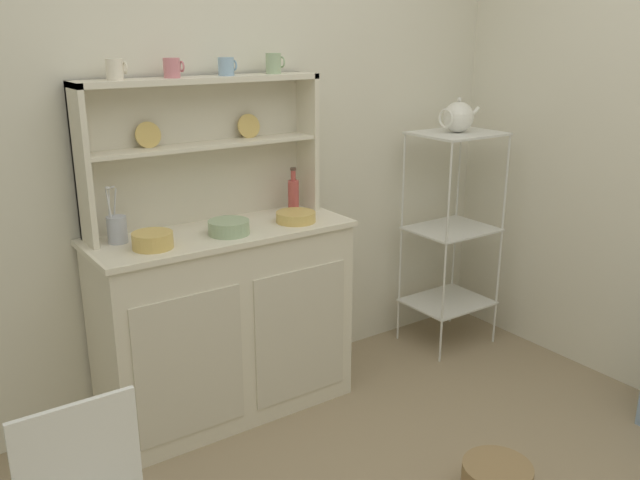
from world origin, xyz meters
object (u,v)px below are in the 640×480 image
(jam_bottle, at_px, (293,194))
(utensil_jar, at_px, (117,228))
(hutch_shelf_unit, at_px, (201,138))
(cup_cream_0, at_px, (115,69))
(bowl_mixing_large, at_px, (153,240))
(porcelain_teapot, at_px, (458,117))
(hutch_cabinet, at_px, (225,321))
(bakers_rack, at_px, (452,221))

(jam_bottle, height_order, utensil_jar, utensil_jar)
(utensil_jar, bearing_deg, hutch_shelf_unit, 11.27)
(hutch_shelf_unit, xyz_separation_m, cup_cream_0, (-0.36, -0.04, 0.30))
(jam_bottle, bearing_deg, cup_cream_0, 177.40)
(bowl_mixing_large, height_order, porcelain_teapot, porcelain_teapot)
(hutch_shelf_unit, distance_m, cup_cream_0, 0.48)
(cup_cream_0, height_order, bowl_mixing_large, cup_cream_0)
(hutch_shelf_unit, height_order, utensil_jar, hutch_shelf_unit)
(jam_bottle, distance_m, porcelain_teapot, 1.00)
(hutch_shelf_unit, bearing_deg, hutch_cabinet, -90.00)
(jam_bottle, bearing_deg, utensil_jar, -179.47)
(cup_cream_0, bearing_deg, utensil_jar, -145.72)
(hutch_cabinet, bearing_deg, utensil_jar, 169.63)
(cup_cream_0, bearing_deg, jam_bottle, -2.60)
(utensil_jar, bearing_deg, bowl_mixing_large, -59.13)
(bakers_rack, bearing_deg, porcelain_teapot, 180.00)
(hutch_shelf_unit, bearing_deg, porcelain_teapot, -8.85)
(hutch_shelf_unit, relative_size, porcelain_teapot, 4.32)
(cup_cream_0, bearing_deg, porcelain_teapot, -5.65)
(jam_bottle, bearing_deg, porcelain_teapot, -8.20)
(utensil_jar, bearing_deg, hutch_cabinet, -10.37)
(hutch_shelf_unit, height_order, bakers_rack, hutch_shelf_unit)
(cup_cream_0, xyz_separation_m, utensil_jar, (-0.06, -0.04, -0.62))
(utensil_jar, bearing_deg, cup_cream_0, 34.28)
(hutch_cabinet, xyz_separation_m, porcelain_teapot, (1.37, -0.05, 0.83))
(bowl_mixing_large, relative_size, utensil_jar, 0.69)
(bakers_rack, bearing_deg, cup_cream_0, 174.36)
(cup_cream_0, relative_size, bowl_mixing_large, 0.50)
(cup_cream_0, bearing_deg, bakers_rack, -5.64)
(bowl_mixing_large, distance_m, porcelain_teapot, 1.74)
(hutch_shelf_unit, height_order, porcelain_teapot, hutch_shelf_unit)
(hutch_cabinet, distance_m, bakers_rack, 1.39)
(cup_cream_0, height_order, utensil_jar, cup_cream_0)
(hutch_cabinet, xyz_separation_m, cup_cream_0, (-0.36, 0.12, 1.11))
(hutch_shelf_unit, relative_size, bowl_mixing_large, 6.65)
(hutch_cabinet, xyz_separation_m, bowl_mixing_large, (-0.34, -0.07, 0.46))
(porcelain_teapot, bearing_deg, jam_bottle, 171.80)
(bowl_mixing_large, bearing_deg, utensil_jar, 120.87)
(bakers_rack, height_order, porcelain_teapot, porcelain_teapot)
(hutch_cabinet, height_order, porcelain_teapot, porcelain_teapot)
(utensil_jar, distance_m, porcelain_teapot, 1.83)
(hutch_cabinet, distance_m, utensil_jar, 0.65)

